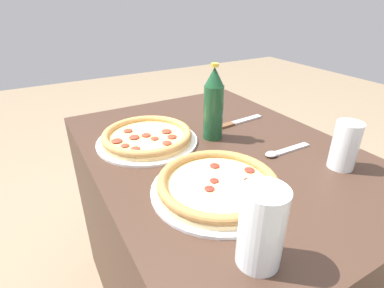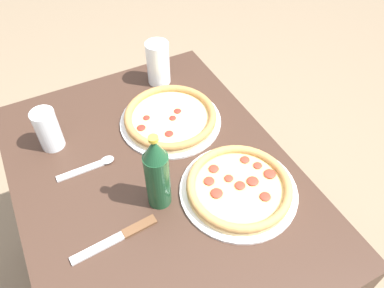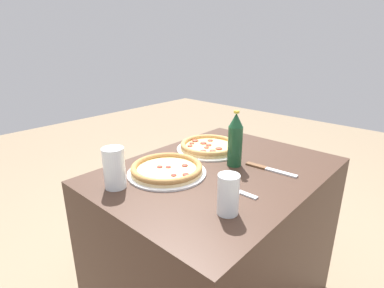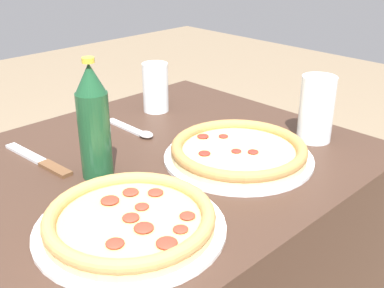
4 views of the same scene
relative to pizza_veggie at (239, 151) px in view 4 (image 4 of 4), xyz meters
The scene contains 7 objects.
pizza_veggie is the anchor object (origin of this frame).
pizza_margherita 0.34m from the pizza_veggie, behind, with size 0.32×0.32×0.04m.
glass_iced_tea 0.37m from the pizza_veggie, 78.55° to the left, with size 0.07×0.07×0.13m.
glass_cola 0.22m from the pizza_veggie, 14.65° to the right, with size 0.08×0.08×0.16m.
beer_bottle 0.32m from the pizza_veggie, 149.32° to the left, with size 0.06×0.06×0.24m.
knife 0.43m from the pizza_veggie, 137.38° to the left, with size 0.04×0.23×0.01m.
spoon 0.28m from the pizza_veggie, 103.48° to the left, with size 0.03×0.17×0.01m.
Camera 4 is at (-0.55, -0.73, 1.22)m, focal length 45.00 mm.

